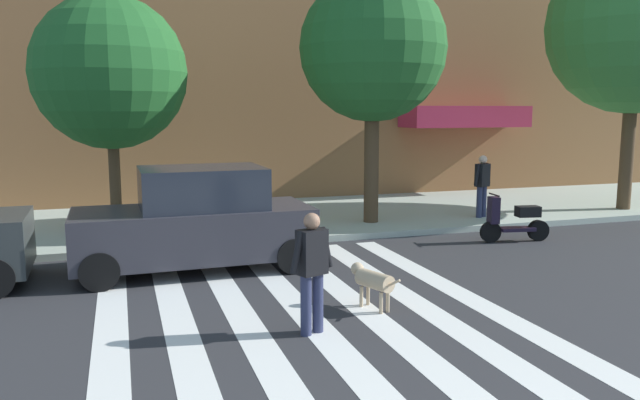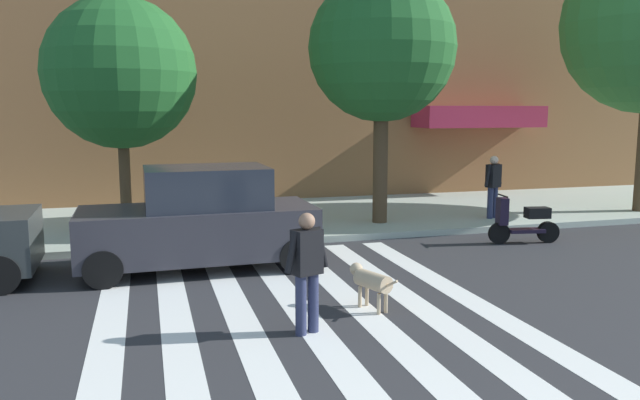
# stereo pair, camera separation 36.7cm
# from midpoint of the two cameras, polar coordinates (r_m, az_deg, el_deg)

# --- Properties ---
(ground_plane) EXTENTS (160.00, 160.00, 0.00)m
(ground_plane) POSITION_cam_midpoint_polar(r_m,az_deg,el_deg) (8.15, -0.24, -13.02)
(ground_plane) COLOR #2B2B2D
(sidewalk_far) EXTENTS (80.00, 6.00, 0.15)m
(sidewalk_far) POSITION_cam_midpoint_polar(r_m,az_deg,el_deg) (16.38, -9.64, -1.94)
(sidewalk_far) COLOR #A3AFA0
(sidewalk_far) RESTS_ON ground_plane
(crosswalk_stripes) EXTENTS (5.85, 10.86, 0.01)m
(crosswalk_stripes) POSITION_cam_midpoint_polar(r_m,az_deg,el_deg) (8.14, -0.38, -13.01)
(crosswalk_stripes) COLOR silver
(crosswalk_stripes) RESTS_ON ground_plane
(parked_car_behind_first) EXTENTS (4.34, 2.00, 1.92)m
(parked_car_behind_first) POSITION_cam_midpoint_polar(r_m,az_deg,el_deg) (11.67, -12.31, -1.97)
(parked_car_behind_first) COLOR #302E35
(parked_car_behind_first) RESTS_ON ground_plane
(parked_scooter) EXTENTS (1.63, 0.57, 1.11)m
(parked_scooter) POSITION_cam_midpoint_polar(r_m,az_deg,el_deg) (14.54, 16.95, -1.87)
(parked_scooter) COLOR black
(parked_scooter) RESTS_ON ground_plane
(street_tree_nearest) EXTENTS (3.49, 3.49, 5.41)m
(street_tree_nearest) POSITION_cam_midpoint_polar(r_m,az_deg,el_deg) (15.06, -19.61, 11.05)
(street_tree_nearest) COLOR #4C3823
(street_tree_nearest) RESTS_ON sidewalk_far
(street_tree_middle) EXTENTS (3.61, 3.61, 6.13)m
(street_tree_middle) POSITION_cam_midpoint_polar(r_m,az_deg,el_deg) (15.49, 4.23, 13.81)
(street_tree_middle) COLOR #4C3823
(street_tree_middle) RESTS_ON sidewalk_far
(street_tree_further) EXTENTS (4.85, 4.85, 7.55)m
(street_tree_further) POSITION_cam_midpoint_polar(r_m,az_deg,el_deg) (19.59, 26.80, 14.20)
(street_tree_further) COLOR #4C3823
(street_tree_further) RESTS_ON sidewalk_far
(pedestrian_dog_walker) EXTENTS (0.69, 0.36, 1.64)m
(pedestrian_dog_walker) POSITION_cam_midpoint_polar(r_m,az_deg,el_deg) (8.15, -2.05, -6.17)
(pedestrian_dog_walker) COLOR #282D4C
(pedestrian_dog_walker) RESTS_ON ground_plane
(dog_on_leash) EXTENTS (0.50, 0.98, 0.65)m
(dog_on_leash) POSITION_cam_midpoint_polar(r_m,az_deg,el_deg) (9.30, 3.72, -7.42)
(dog_on_leash) COLOR tan
(dog_on_leash) RESTS_ON ground_plane
(pedestrian_bystander) EXTENTS (0.68, 0.37, 1.64)m
(pedestrian_bystander) POSITION_cam_midpoint_polar(r_m,az_deg,el_deg) (16.70, 14.21, 1.59)
(pedestrian_bystander) COLOR #282D4C
(pedestrian_bystander) RESTS_ON sidewalk_far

